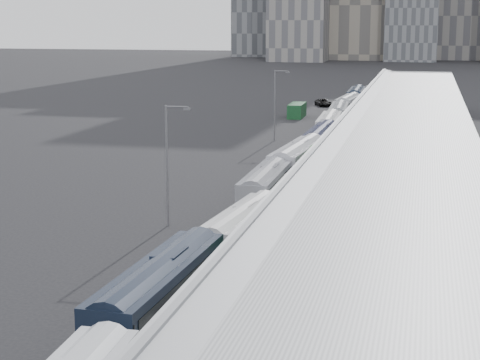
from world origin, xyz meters
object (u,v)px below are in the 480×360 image
(bus_6, at_px, (329,130))
(bus_7, at_px, (339,118))
(street_lamp_far, at_px, (276,101))
(suv, at_px, (323,103))
(bus_3, at_px, (266,192))
(bus_8, at_px, (349,108))
(shipping_container, at_px, (297,110))
(bus_9, at_px, (356,100))
(street_lamp_near, at_px, (169,158))
(bus_2, at_px, (241,236))
(bus_5, at_px, (322,144))
(bus_1, at_px, (160,303))
(bus_4, at_px, (298,166))

(bus_6, xyz_separation_m, bus_7, (-0.20, 13.97, -0.01))
(street_lamp_far, relative_size, suv, 1.89)
(bus_3, relative_size, bus_8, 0.99)
(shipping_container, bearing_deg, bus_9, 59.10)
(bus_3, relative_size, street_lamp_near, 1.34)
(bus_3, bearing_deg, bus_8, 89.45)
(bus_2, bearing_deg, bus_7, 96.15)
(bus_6, relative_size, street_lamp_near, 1.33)
(bus_3, relative_size, bus_5, 1.00)
(bus_1, distance_m, bus_8, 97.54)
(bus_5, xyz_separation_m, street_lamp_far, (-7.72, 11.66, 3.86))
(bus_3, xyz_separation_m, suv, (-5.88, 85.18, -0.89))
(street_lamp_far, xyz_separation_m, suv, (0.72, 45.43, -4.75))
(bus_3, relative_size, bus_7, 1.01)
(street_lamp_far, bearing_deg, bus_6, 9.38)
(bus_4, xyz_separation_m, bus_7, (-0.52, 42.47, -0.17))
(bus_6, distance_m, bus_9, 40.60)
(bus_2, distance_m, bus_9, 95.49)
(bus_4, bearing_deg, street_lamp_far, 109.77)
(bus_4, relative_size, shipping_container, 2.08)
(bus_2, distance_m, bus_4, 26.39)
(bus_5, xyz_separation_m, bus_6, (-0.66, 12.83, -0.03))
(street_lamp_near, height_order, street_lamp_far, street_lamp_near)
(bus_2, xyz_separation_m, bus_3, (-0.96, 13.98, 0.11))
(bus_6, bearing_deg, shipping_container, 106.04)
(bus_7, height_order, suv, bus_7)
(bus_6, distance_m, street_lamp_far, 8.15)
(bus_8, bearing_deg, bus_9, 93.37)
(bus_6, relative_size, shipping_container, 1.88)
(bus_9, xyz_separation_m, street_lamp_far, (-7.25, -41.77, 3.77))
(bus_9, xyz_separation_m, street_lamp_near, (-7.07, -88.52, 3.83))
(bus_1, relative_size, street_lamp_far, 1.46)
(bus_3, distance_m, bus_7, 54.88)
(street_lamp_far, bearing_deg, bus_3, -80.57)
(bus_7, xyz_separation_m, bus_9, (0.38, 26.64, 0.13))
(bus_1, bearing_deg, suv, 95.38)
(bus_1, xyz_separation_m, bus_4, (0.80, 40.74, 0.03))
(bus_4, relative_size, bus_8, 1.09)
(bus_9, bearing_deg, bus_7, -92.15)
(street_lamp_near, bearing_deg, bus_2, -43.35)
(bus_4, height_order, street_lamp_near, street_lamp_near)
(bus_8, bearing_deg, shipping_container, -158.65)
(suv, bearing_deg, bus_8, -91.11)
(bus_1, relative_size, shipping_container, 2.04)
(bus_6, relative_size, suv, 2.54)
(bus_6, height_order, street_lamp_near, street_lamp_near)
(street_lamp_near, xyz_separation_m, street_lamp_far, (-0.18, 46.75, -0.07))
(bus_6, xyz_separation_m, street_lamp_far, (-7.06, -1.17, 3.88))
(bus_4, distance_m, street_lamp_far, 28.56)
(bus_1, height_order, bus_8, bus_1)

